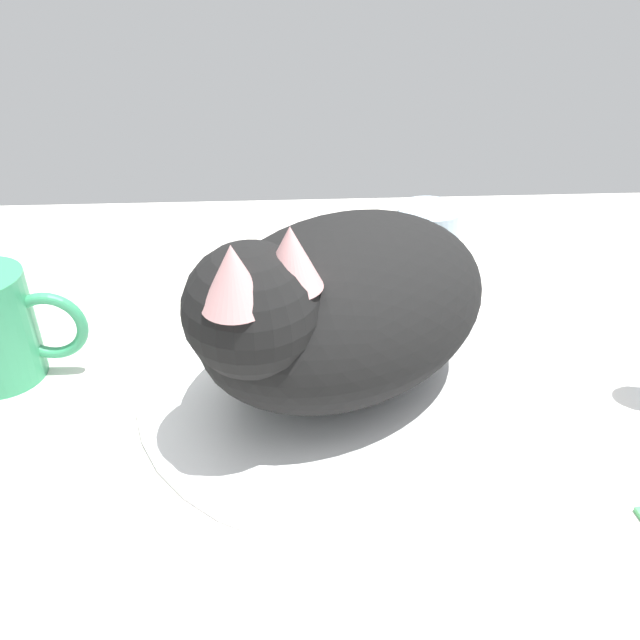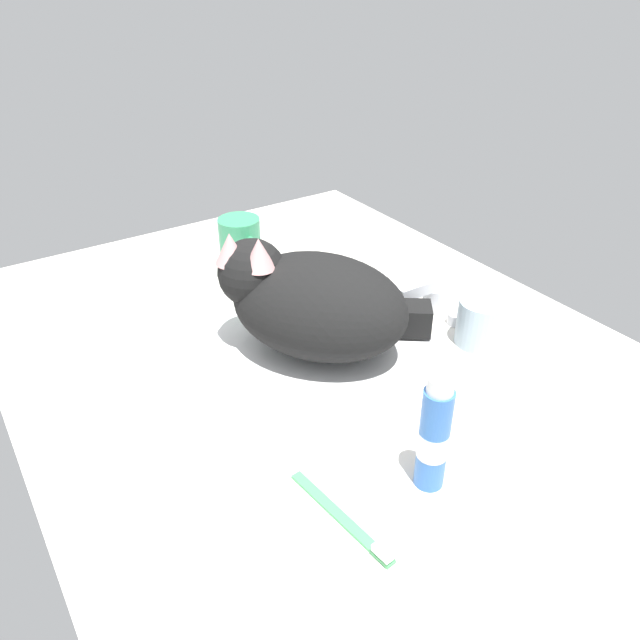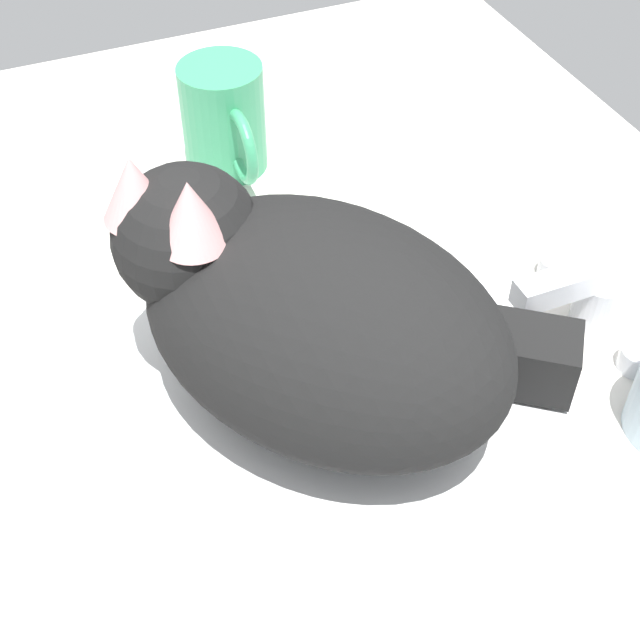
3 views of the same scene
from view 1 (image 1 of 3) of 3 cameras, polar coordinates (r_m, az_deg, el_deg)
The scene contains 5 objects.
ground_plane at distance 59.19cm, azimuth 2.04°, elevation -6.62°, with size 110.00×82.50×3.00cm, color silver.
sink_basin at distance 58.03cm, azimuth 2.08°, elevation -5.20°, with size 35.13×35.13×0.71cm, color white.
faucet at distance 74.85cm, azimuth 0.76°, elevation 6.15°, with size 13.43×9.32×5.90cm.
cat at distance 52.94cm, azimuth 1.12°, elevation 1.15°, with size 31.01×32.21×17.41cm.
rinse_cup at distance 75.90cm, azimuth 9.14°, elevation 6.97°, with size 7.05×7.05×7.03cm.
Camera 1 is at (-4.48, -45.52, 36.07)cm, focal length 37.50 mm.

